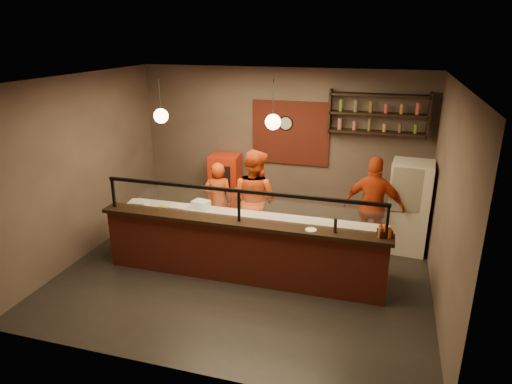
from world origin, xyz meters
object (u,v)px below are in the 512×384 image
(fridge, at_px, (409,207))
(pepper_mill, at_px, (335,225))
(cook_left, at_px, (218,201))
(cook_mid, at_px, (254,200))
(wall_clock, at_px, (286,123))
(red_cooler, at_px, (225,187))
(cook_right, at_px, (373,207))
(condiment_caddy, at_px, (385,233))
(pizza_dough, at_px, (236,217))

(fridge, height_order, pepper_mill, fridge)
(cook_left, height_order, cook_mid, cook_mid)
(wall_clock, height_order, fridge, wall_clock)
(cook_mid, distance_m, red_cooler, 1.58)
(cook_left, distance_m, cook_right, 2.91)
(wall_clock, relative_size, condiment_caddy, 1.57)
(cook_left, height_order, cook_right, cook_right)
(cook_mid, bearing_deg, pizza_dough, 103.45)
(cook_right, xyz_separation_m, condiment_caddy, (0.22, -1.58, 0.20))
(red_cooler, relative_size, pepper_mill, 6.28)
(red_cooler, height_order, pizza_dough, red_cooler)
(cook_right, bearing_deg, red_cooler, -8.98)
(pizza_dough, bearing_deg, wall_clock, 82.05)
(red_cooler, distance_m, condiment_caddy, 4.12)
(cook_left, xyz_separation_m, pepper_mill, (2.41, -1.49, 0.40))
(cook_mid, bearing_deg, wall_clock, -77.62)
(pizza_dough, relative_size, condiment_caddy, 2.64)
(cook_mid, xyz_separation_m, pepper_mill, (1.61, -1.27, 0.22))
(wall_clock, distance_m, pizza_dough, 2.57)
(red_cooler, bearing_deg, pepper_mill, -47.98)
(fridge, bearing_deg, wall_clock, 166.56)
(cook_mid, height_order, condiment_caddy, cook_mid)
(cook_mid, relative_size, pepper_mill, 8.39)
(wall_clock, height_order, cook_right, wall_clock)
(wall_clock, distance_m, red_cooler, 1.88)
(cook_left, bearing_deg, red_cooler, -94.21)
(red_cooler, distance_m, pepper_mill, 3.63)
(wall_clock, height_order, red_cooler, wall_clock)
(cook_right, bearing_deg, wall_clock, -25.18)
(wall_clock, height_order, pizza_dough, wall_clock)
(condiment_caddy, bearing_deg, pizza_dough, 169.40)
(cook_right, height_order, pepper_mill, cook_right)
(condiment_caddy, height_order, pepper_mill, pepper_mill)
(cook_left, relative_size, red_cooler, 1.09)
(cook_left, distance_m, pepper_mill, 2.86)
(condiment_caddy, bearing_deg, cook_right, 97.83)
(fridge, distance_m, pizza_dough, 3.17)
(pizza_dough, distance_m, pepper_mill, 1.80)
(cook_left, bearing_deg, wall_clock, -144.45)
(pepper_mill, bearing_deg, condiment_caddy, 5.24)
(cook_left, height_order, pepper_mill, cook_left)
(fridge, xyz_separation_m, condiment_caddy, (-0.40, -1.91, 0.27))
(cook_mid, bearing_deg, pepper_mill, 162.50)
(red_cooler, bearing_deg, cook_left, -82.63)
(cook_mid, xyz_separation_m, fridge, (2.72, 0.70, -0.10))
(cook_right, xyz_separation_m, pizza_dough, (-2.20, -1.13, -0.00))
(cook_mid, xyz_separation_m, pizza_dough, (-0.10, -0.75, -0.04))
(cook_left, height_order, pizza_dough, cook_left)
(fridge, height_order, red_cooler, fridge)
(cook_mid, distance_m, cook_right, 2.14)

